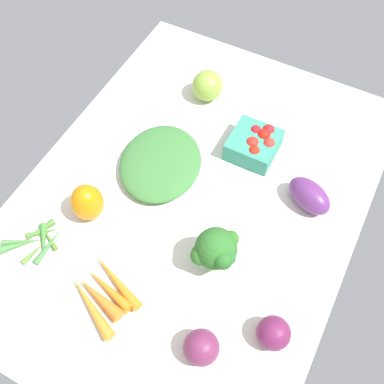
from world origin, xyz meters
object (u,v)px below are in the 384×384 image
(berry_basket, at_px, (255,144))
(bell_pepper_orange, at_px, (87,202))
(eggplant, at_px, (309,196))
(leafy_greens_clump, at_px, (161,163))
(broccoli_head, at_px, (216,250))
(red_onion_center, at_px, (274,333))
(okra_pile, at_px, (35,241))
(heirloom_tomato_green, at_px, (207,86))
(carrot_bunch, at_px, (103,294))
(red_onion_near_basket, at_px, (201,347))

(berry_basket, bearing_deg, bell_pepper_orange, -37.61)
(eggplant, relative_size, leafy_greens_clump, 0.48)
(broccoli_head, xyz_separation_m, red_onion_center, (0.09, 0.17, -0.04))
(okra_pile, bearing_deg, bell_pepper_orange, 151.01)
(eggplant, bearing_deg, bell_pepper_orange, 53.67)
(heirloom_tomato_green, relative_size, red_onion_center, 1.22)
(broccoli_head, relative_size, leafy_greens_clump, 0.50)
(eggplant, relative_size, red_onion_center, 1.65)
(bell_pepper_orange, relative_size, leafy_greens_clump, 0.42)
(broccoli_head, relative_size, heirloom_tomato_green, 1.42)
(leafy_greens_clump, height_order, red_onion_center, red_onion_center)
(berry_basket, distance_m, carrot_bunch, 0.51)
(heirloom_tomato_green, bearing_deg, eggplant, 61.45)
(berry_basket, bearing_deg, okra_pile, -35.53)
(red_onion_near_basket, distance_m, carrot_bunch, 0.23)
(bell_pepper_orange, xyz_separation_m, eggplant, (-0.26, 0.43, -0.02))
(heirloom_tomato_green, bearing_deg, broccoli_head, 28.42)
(red_onion_center, bearing_deg, heirloom_tomato_green, -142.29)
(carrot_bunch, bearing_deg, leafy_greens_clump, -170.65)
(broccoli_head, bearing_deg, heirloom_tomato_green, -151.58)
(eggplant, distance_m, leafy_greens_clump, 0.36)
(berry_basket, distance_m, red_onion_center, 0.46)
(red_onion_center, bearing_deg, broccoli_head, -117.79)
(heirloom_tomato_green, xyz_separation_m, leafy_greens_clump, (0.26, 0.01, -0.02))
(eggplant, xyz_separation_m, carrot_bunch, (0.41, -0.30, -0.02))
(red_onion_near_basket, relative_size, eggplant, 0.63)
(red_onion_near_basket, xyz_separation_m, berry_basket, (-0.50, -0.11, -0.00))
(red_onion_near_basket, height_order, eggplant, red_onion_near_basket)
(eggplant, height_order, okra_pile, eggplant)
(carrot_bunch, xyz_separation_m, red_onion_center, (-0.08, 0.34, 0.02))
(broccoli_head, bearing_deg, eggplant, 152.66)
(red_onion_near_basket, relative_size, berry_basket, 0.61)
(berry_basket, distance_m, leafy_greens_clump, 0.24)
(bell_pepper_orange, distance_m, red_onion_near_basket, 0.40)
(heirloom_tomato_green, relative_size, leafy_greens_clump, 0.36)
(heirloom_tomato_green, height_order, eggplant, heirloom_tomato_green)
(broccoli_head, distance_m, eggplant, 0.27)
(berry_basket, distance_m, okra_pile, 0.56)
(red_onion_near_basket, xyz_separation_m, eggplant, (-0.42, 0.06, -0.00))
(broccoli_head, bearing_deg, berry_basket, -171.67)
(broccoli_head, distance_m, leafy_greens_clump, 0.29)
(broccoli_head, bearing_deg, okra_pile, -69.86)
(red_onion_center, bearing_deg, carrot_bunch, -76.53)
(eggplant, xyz_separation_m, okra_pile, (0.38, -0.50, -0.02))
(red_onion_near_basket, xyz_separation_m, carrot_bunch, (-0.01, -0.23, -0.02))
(heirloom_tomato_green, height_order, red_onion_center, heirloom_tomato_green)
(broccoli_head, distance_m, red_onion_near_basket, 0.19)
(leafy_greens_clump, distance_m, red_onion_center, 0.47)
(broccoli_head, bearing_deg, carrot_bunch, -45.17)
(heirloom_tomato_green, distance_m, okra_pile, 0.59)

